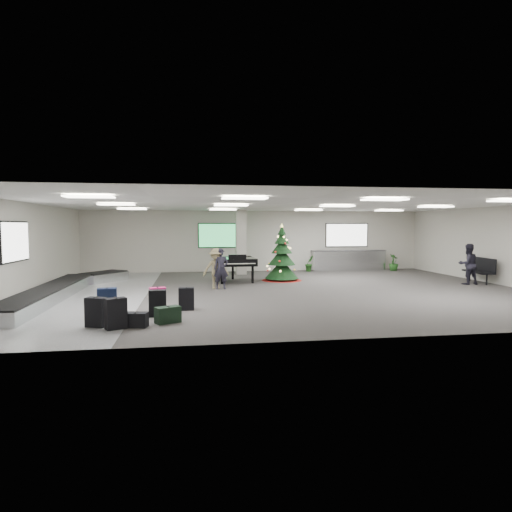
{
  "coord_description": "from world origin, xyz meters",
  "views": [
    {
      "loc": [
        -3.42,
        -15.5,
        2.39
      ],
      "look_at": [
        -0.94,
        1.0,
        1.22
      ],
      "focal_mm": 30.0,
      "sensor_mm": 36.0,
      "label": 1
    }
  ],
  "objects": [
    {
      "name": "suitcase_3",
      "position": [
        -3.59,
        -3.3,
        0.32
      ],
      "size": [
        0.44,
        0.25,
        0.67
      ],
      "rotation": [
        0.0,
        0.0,
        -0.04
      ],
      "color": "black",
      "rests_on": "ground"
    },
    {
      "name": "potted_plant_left",
      "position": [
        2.72,
        6.31,
        0.43
      ],
      "size": [
        0.58,
        0.53,
        0.85
      ],
      "primitive_type": "imported",
      "rotation": [
        0.0,
        0.0,
        0.4
      ],
      "color": "#144118",
      "rests_on": "ground"
    },
    {
      "name": "bench",
      "position": [
        8.61,
        0.8,
        0.6
      ],
      "size": [
        0.79,
        1.74,
        1.06
      ],
      "rotation": [
        0.0,
        0.0,
        -0.13
      ],
      "color": "black",
      "rests_on": "ground"
    },
    {
      "name": "grand_piano",
      "position": [
        -1.58,
        2.77,
        0.86
      ],
      "size": [
        1.73,
        2.17,
        1.21
      ],
      "rotation": [
        0.0,
        0.0,
        0.03
      ],
      "color": "black",
      "rests_on": "ground"
    },
    {
      "name": "ground",
      "position": [
        0.0,
        0.0,
        0.0
      ],
      "size": [
        18.0,
        18.0,
        0.0
      ],
      "primitive_type": "plane",
      "color": "#383533",
      "rests_on": "ground"
    },
    {
      "name": "green_duffel",
      "position": [
        -4.02,
        -4.86,
        0.2
      ],
      "size": [
        0.68,
        0.55,
        0.42
      ],
      "rotation": [
        0.0,
        0.0,
        0.49
      ],
      "color": "black",
      "rests_on": "ground"
    },
    {
      "name": "room_envelope",
      "position": [
        -0.38,
        0.67,
        2.33
      ],
      "size": [
        18.02,
        14.02,
        3.21
      ],
      "color": "#BCB9AC",
      "rests_on": "ground"
    },
    {
      "name": "suitcase_5",
      "position": [
        -5.67,
        -5.06,
        0.35
      ],
      "size": [
        0.53,
        0.42,
        0.73
      ],
      "rotation": [
        0.0,
        0.0,
        -0.38
      ],
      "color": "black",
      "rests_on": "ground"
    },
    {
      "name": "service_counter",
      "position": [
        5.0,
        6.65,
        0.55
      ],
      "size": [
        4.05,
        0.65,
        1.08
      ],
      "color": "silver",
      "rests_on": "ground"
    },
    {
      "name": "christmas_tree",
      "position": [
        0.49,
        2.85,
        0.86
      ],
      "size": [
        1.76,
        1.76,
        2.51
      ],
      "color": "maroon",
      "rests_on": "ground"
    },
    {
      "name": "pink_suitcase",
      "position": [
        -4.38,
        -3.45,
        0.34
      ],
      "size": [
        0.48,
        0.34,
        0.71
      ],
      "rotation": [
        0.0,
        0.0,
        0.22
      ],
      "color": "#DD1C6B",
      "rests_on": "ground"
    },
    {
      "name": "black_duffel",
      "position": [
        -4.74,
        -5.2,
        0.17
      ],
      "size": [
        0.58,
        0.4,
        0.37
      ],
      "rotation": [
        0.0,
        0.0,
        -0.21
      ],
      "color": "black",
      "rests_on": "ground"
    },
    {
      "name": "traveler_a",
      "position": [
        -2.33,
        0.65,
        0.77
      ],
      "size": [
        0.59,
        0.41,
        1.54
      ],
      "primitive_type": "imported",
      "rotation": [
        0.0,
        0.0,
        0.07
      ],
      "color": "black",
      "rests_on": "ground"
    },
    {
      "name": "baggage_carousel",
      "position": [
        -7.84,
        -0.08,
        0.21
      ],
      "size": [
        2.28,
        9.71,
        0.43
      ],
      "color": "silver",
      "rests_on": "ground"
    },
    {
      "name": "traveler_b",
      "position": [
        -2.52,
        0.77,
        0.77
      ],
      "size": [
        1.04,
        0.65,
        1.54
      ],
      "primitive_type": "imported",
      "rotation": [
        0.0,
        0.0,
        0.08
      ],
      "color": "olive",
      "rests_on": "ground"
    },
    {
      "name": "suitcase_1",
      "position": [
        -4.33,
        -4.05,
        0.35
      ],
      "size": [
        0.47,
        0.26,
        0.73
      ],
      "rotation": [
        0.0,
        0.0,
        0.06
      ],
      "color": "black",
      "rests_on": "ground"
    },
    {
      "name": "traveler_bench",
      "position": [
        7.76,
        0.43,
        0.84
      ],
      "size": [
        0.83,
        0.65,
        1.67
      ],
      "primitive_type": "imported",
      "rotation": [
        0.0,
        0.0,
        3.17
      ],
      "color": "black",
      "rests_on": "ground"
    },
    {
      "name": "navy_suitcase",
      "position": [
        -5.65,
        -3.85,
        0.38
      ],
      "size": [
        0.52,
        0.35,
        0.77
      ],
      "rotation": [
        0.0,
        0.0,
        0.13
      ],
      "color": "black",
      "rests_on": "ground"
    },
    {
      "name": "suitcase_0",
      "position": [
        -5.18,
        -5.35,
        0.37
      ],
      "size": [
        0.54,
        0.45,
        0.75
      ],
      "rotation": [
        0.0,
        0.0,
        0.48
      ],
      "color": "black",
      "rests_on": "ground"
    },
    {
      "name": "potted_plant_right",
      "position": [
        7.29,
        5.99,
        0.45
      ],
      "size": [
        0.59,
        0.59,
        0.9
      ],
      "primitive_type": "imported",
      "rotation": [
        0.0,
        0.0,
        1.75
      ],
      "color": "#144118",
      "rests_on": "ground"
    }
  ]
}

